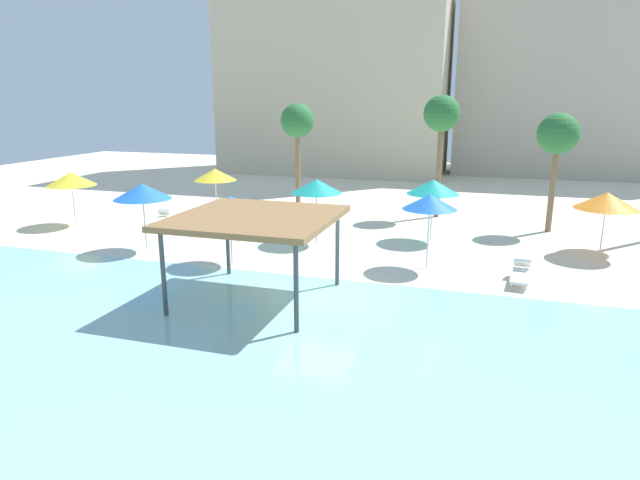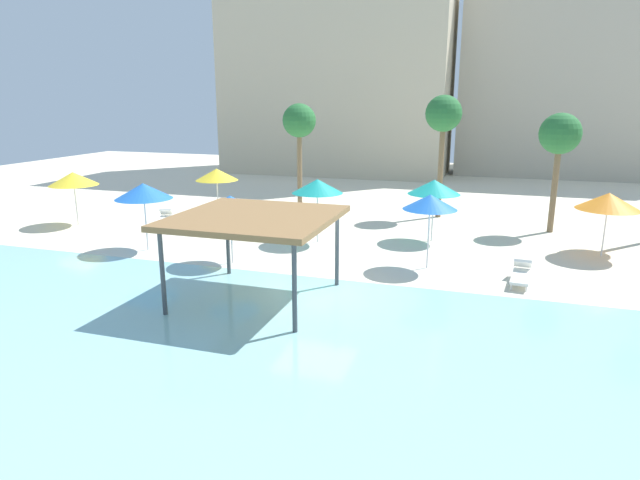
# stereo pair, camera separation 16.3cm
# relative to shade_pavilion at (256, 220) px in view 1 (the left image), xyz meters

# --- Properties ---
(ground_plane) EXTENTS (80.00, 80.00, 0.00)m
(ground_plane) POSITION_rel_shade_pavilion_xyz_m (1.59, 1.11, -2.63)
(ground_plane) COLOR beige
(lagoon_water) EXTENTS (44.00, 13.50, 0.04)m
(lagoon_water) POSITION_rel_shade_pavilion_xyz_m (1.59, -4.14, -2.61)
(lagoon_water) COLOR #8CC6CC
(lagoon_water) RESTS_ON ground
(shade_pavilion) EXTENTS (4.82, 4.82, 2.78)m
(shade_pavilion) POSITION_rel_shade_pavilion_xyz_m (0.00, 0.00, 0.00)
(shade_pavilion) COLOR #42474C
(shade_pavilion) RESTS_ON ground
(beach_umbrella_blue_0) EXTENTS (2.03, 2.03, 2.83)m
(beach_umbrella_blue_0) POSITION_rel_shade_pavilion_xyz_m (4.76, 5.09, -0.08)
(beach_umbrella_blue_0) COLOR silver
(beach_umbrella_blue_0) RESTS_ON ground
(beach_umbrella_blue_1) EXTENTS (2.11, 2.11, 2.68)m
(beach_umbrella_blue_1) POSITION_rel_shade_pavilion_xyz_m (-2.60, 3.41, -0.24)
(beach_umbrella_blue_1) COLOR silver
(beach_umbrella_blue_1) RESTS_ON ground
(beach_umbrella_yellow_2) EXTENTS (2.14, 2.14, 2.84)m
(beach_umbrella_yellow_2) POSITION_rel_shade_pavilion_xyz_m (-6.42, 9.46, -0.08)
(beach_umbrella_yellow_2) COLOR silver
(beach_umbrella_yellow_2) RESTS_ON ground
(beach_umbrella_teal_3) EXTENTS (2.34, 2.34, 2.78)m
(beach_umbrella_teal_3) POSITION_rel_shade_pavilion_xyz_m (4.43, 9.34, -0.17)
(beach_umbrella_teal_3) COLOR silver
(beach_umbrella_teal_3) RESTS_ON ground
(beach_umbrella_yellow_4) EXTENTS (2.40, 2.40, 2.69)m
(beach_umbrella_yellow_4) POSITION_rel_shade_pavilion_xyz_m (-13.19, 7.06, -0.27)
(beach_umbrella_yellow_4) COLOR silver
(beach_umbrella_yellow_4) RESTS_ON ground
(beach_umbrella_blue_5) EXTENTS (2.37, 2.37, 2.86)m
(beach_umbrella_blue_5) POSITION_rel_shade_pavilion_xyz_m (-6.90, 4.02, -0.09)
(beach_umbrella_blue_5) COLOR silver
(beach_umbrella_blue_5) RESTS_ON ground
(beach_umbrella_teal_6) EXTENTS (2.25, 2.25, 2.85)m
(beach_umbrella_teal_6) POSITION_rel_shade_pavilion_xyz_m (-0.42, 7.49, -0.09)
(beach_umbrella_teal_6) COLOR silver
(beach_umbrella_teal_6) RESTS_ON ground
(beach_umbrella_orange_7) EXTENTS (2.46, 2.46, 2.63)m
(beach_umbrella_orange_7) POSITION_rel_shade_pavilion_xyz_m (11.36, 8.90, -0.34)
(beach_umbrella_orange_7) COLOR silver
(beach_umbrella_orange_7) RESTS_ON ground
(lounge_chair_0) EXTENTS (1.30, 1.98, 0.74)m
(lounge_chair_0) POSITION_rel_shade_pavilion_xyz_m (-9.01, 8.48, -2.30)
(lounge_chair_0) COLOR white
(lounge_chair_0) RESTS_ON ground
(lounge_chair_1) EXTENTS (0.78, 1.95, 0.74)m
(lounge_chair_1) POSITION_rel_shade_pavilion_xyz_m (8.11, 4.37, -2.30)
(lounge_chair_1) COLOR white
(lounge_chair_1) RESTS_ON ground
(palm_tree_0) EXTENTS (1.90, 1.90, 6.46)m
(palm_tree_0) POSITION_rel_shade_pavilion_xyz_m (4.16, 14.64, 2.72)
(palm_tree_0) COLOR brown
(palm_tree_0) RESTS_ON ground
(palm_tree_1) EXTENTS (1.90, 1.90, 6.00)m
(palm_tree_1) POSITION_rel_shade_pavilion_xyz_m (-3.84, 14.60, 2.29)
(palm_tree_1) COLOR brown
(palm_tree_1) RESTS_ON ground
(palm_tree_2) EXTENTS (1.90, 1.90, 5.64)m
(palm_tree_2) POSITION_rel_shade_pavilion_xyz_m (9.69, 12.77, 1.94)
(palm_tree_2) COLOR brown
(palm_tree_2) RESTS_ON ground
(hotel_block_0) EXTENTS (18.71, 8.47, 19.73)m
(hotel_block_0) POSITION_rel_shade_pavilion_xyz_m (-6.41, 31.33, 7.24)
(hotel_block_0) COLOR beige
(hotel_block_0) RESTS_ON ground
(hotel_block_1) EXTENTS (19.66, 9.12, 15.32)m
(hotel_block_1) POSITION_rel_shade_pavilion_xyz_m (13.41, 36.16, 5.03)
(hotel_block_1) COLOR #B2A893
(hotel_block_1) RESTS_ON ground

